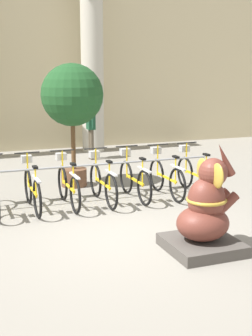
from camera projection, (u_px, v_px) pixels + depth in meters
ground_plane at (121, 233)px, 7.60m from camera, size 60.00×60.00×0.00m
building_facade at (27, 56)px, 14.84m from camera, size 20.00×0.20×6.00m
column_right at (92, 69)px, 14.65m from camera, size 0.88×0.88×5.16m
bike_rack at (66, 172)px, 9.10m from camera, size 6.16×0.05×0.77m
bicycle_3 at (32, 189)px, 8.77m from camera, size 0.48×1.70×1.04m
bicycle_4 at (68, 185)px, 9.03m from camera, size 0.48×1.70×1.04m
bicycle_5 at (102, 182)px, 9.26m from camera, size 0.48×1.70×1.04m
bicycle_6 at (134, 179)px, 9.54m from camera, size 0.48×1.70×1.04m
bicycle_7 at (166, 177)px, 9.74m from camera, size 0.48×1.70×1.04m
bicycle_8 at (195, 174)px, 9.98m from camera, size 0.48×1.70×1.04m
elephant_statue at (205, 215)px, 6.77m from camera, size 1.02×1.02×1.61m
person_pedestrian at (91, 122)px, 13.59m from camera, size 0.24×0.47×1.81m
potted_tree at (72, 99)px, 10.27m from camera, size 1.38×1.38×2.75m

